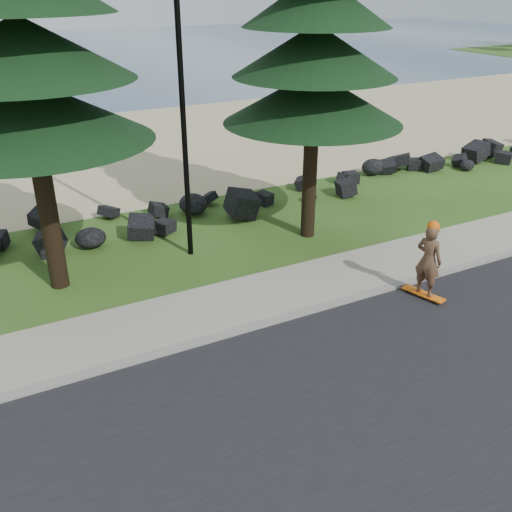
# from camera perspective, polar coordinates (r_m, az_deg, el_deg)

# --- Properties ---
(ground) EXTENTS (160.00, 160.00, 0.00)m
(ground) POSITION_cam_1_polar(r_m,az_deg,el_deg) (13.10, -1.39, -5.16)
(ground) COLOR #304A17
(ground) RESTS_ON ground
(road) EXTENTS (160.00, 7.00, 0.02)m
(road) POSITION_cam_1_polar(r_m,az_deg,el_deg) (10.05, 10.52, -16.93)
(road) COLOR black
(road) RESTS_ON ground
(kerb) EXTENTS (160.00, 0.20, 0.10)m
(kerb) POSITION_cam_1_polar(r_m,az_deg,el_deg) (12.39, 0.46, -6.88)
(kerb) COLOR gray
(kerb) RESTS_ON ground
(sidewalk) EXTENTS (160.00, 2.00, 0.08)m
(sidewalk) POSITION_cam_1_polar(r_m,az_deg,el_deg) (13.23, -1.77, -4.61)
(sidewalk) COLOR #9F9585
(sidewalk) RESTS_ON ground
(beach_sand) EXTENTS (160.00, 15.00, 0.01)m
(beach_sand) POSITION_cam_1_polar(r_m,az_deg,el_deg) (25.97, -15.85, 9.95)
(beach_sand) COLOR tan
(beach_sand) RESTS_ON ground
(ocean) EXTENTS (160.00, 58.00, 0.01)m
(ocean) POSITION_cam_1_polar(r_m,az_deg,el_deg) (61.65, -23.88, 17.69)
(ocean) COLOR #3D5675
(ocean) RESTS_ON ground
(seawall_boulders) EXTENTS (60.00, 2.40, 1.10)m
(seawall_boulders) POSITION_cam_1_polar(r_m,az_deg,el_deg) (17.77, -9.38, 3.25)
(seawall_boulders) COLOR black
(seawall_boulders) RESTS_ON ground
(lamp_post) EXTENTS (0.25, 0.14, 8.14)m
(lamp_post) POSITION_cam_1_polar(r_m,az_deg,el_deg) (14.40, -7.39, 15.24)
(lamp_post) COLOR black
(lamp_post) RESTS_ON ground
(skateboarder) EXTENTS (0.58, 1.07, 1.94)m
(skateboarder) POSITION_cam_1_polar(r_m,az_deg,el_deg) (13.60, 16.86, -0.44)
(skateboarder) COLOR orange
(skateboarder) RESTS_ON ground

